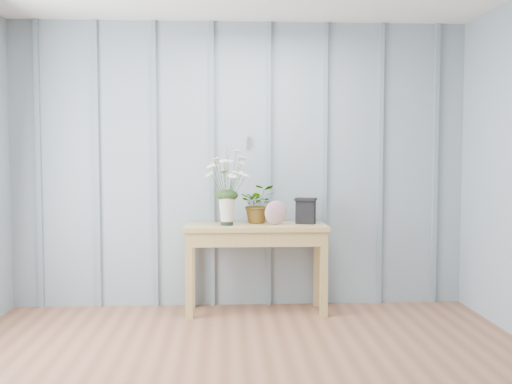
{
  "coord_description": "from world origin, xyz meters",
  "views": [
    {
      "loc": [
        -0.13,
        -3.04,
        1.35
      ],
      "look_at": [
        0.12,
        1.94,
        1.03
      ],
      "focal_mm": 42.0,
      "sensor_mm": 36.0,
      "label": 1
    }
  ],
  "objects": [
    {
      "name": "room_shell",
      "position": [
        0.0,
        0.92,
        1.99
      ],
      "size": [
        4.0,
        4.5,
        2.5
      ],
      "color": "#8C9EA9",
      "rests_on": "ground"
    },
    {
      "name": "carved_box",
      "position": [
        0.56,
        2.04,
        0.86
      ],
      "size": [
        0.21,
        0.18,
        0.22
      ],
      "color": "black",
      "rests_on": "sideboard"
    },
    {
      "name": "daisy_vase",
      "position": [
        -0.12,
        1.96,
        1.16
      ],
      "size": [
        0.46,
        0.35,
        0.65
      ],
      "color": "black",
      "rests_on": "sideboard"
    },
    {
      "name": "felt_disc_vessel",
      "position": [
        0.29,
        1.97,
        0.85
      ],
      "size": [
        0.21,
        0.13,
        0.2
      ],
      "primitive_type": "ellipsoid",
      "rotation": [
        0.0,
        0.0,
        0.37
      ],
      "color": "#8D466B",
      "rests_on": "sideboard"
    },
    {
      "name": "spider_plant",
      "position": [
        0.15,
        2.11,
        0.92
      ],
      "size": [
        0.3,
        0.26,
        0.34
      ],
      "primitive_type": "imported",
      "rotation": [
        0.0,
        0.0,
        0.01
      ],
      "color": "#1B3514",
      "rests_on": "sideboard"
    },
    {
      "name": "sideboard",
      "position": [
        0.12,
        1.99,
        0.64
      ],
      "size": [
        1.2,
        0.45,
        0.75
      ],
      "color": "tan",
      "rests_on": "ground"
    }
  ]
}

